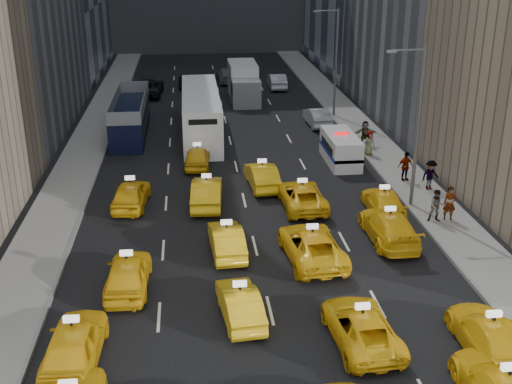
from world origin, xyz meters
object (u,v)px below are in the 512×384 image
city_bus (201,114)px  pedestrian_0 (450,203)px  nypd_van (341,149)px  box_truck (244,83)px  double_decker (130,115)px

city_bus → pedestrian_0: size_ratio=7.16×
nypd_van → city_bus: bearing=148.0°
nypd_van → box_truck: (-4.90, 18.85, 0.71)m
box_truck → pedestrian_0: size_ratio=4.01×
double_decker → city_bus: size_ratio=0.79×
pedestrian_0 → double_decker: bearing=144.4°
nypd_van → double_decker: size_ratio=0.49×
double_decker → box_truck: 14.26m
city_bus → box_truck: 11.94m
box_truck → pedestrian_0: bearing=-72.1°
nypd_van → city_bus: (-9.18, 7.70, 0.73)m
nypd_van → pedestrian_0: bearing=-63.4°
box_truck → double_decker: bearing=-130.9°
double_decker → pedestrian_0: bearing=-42.0°
nypd_van → box_truck: 19.49m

